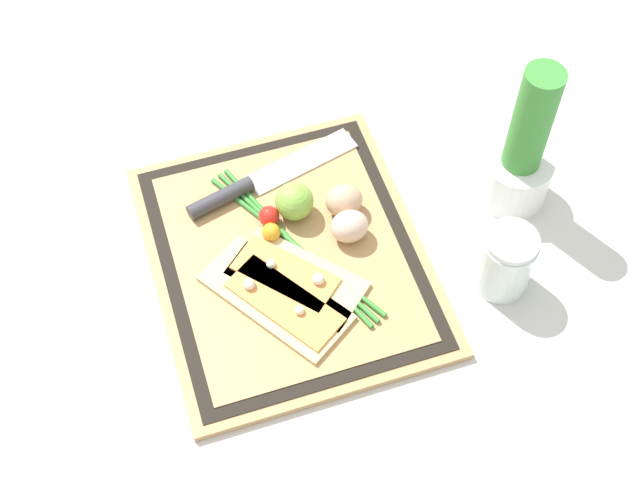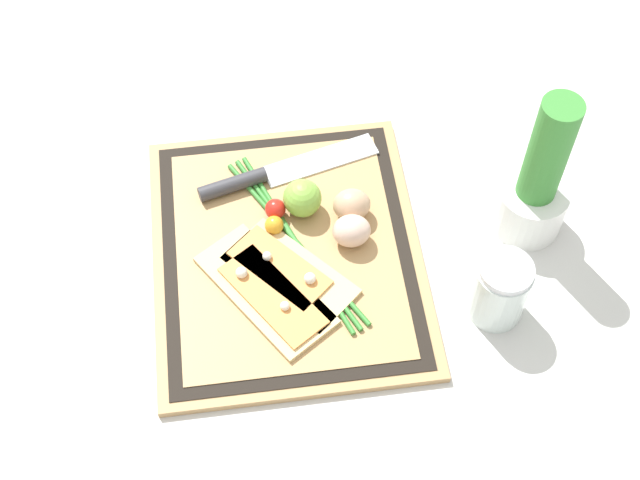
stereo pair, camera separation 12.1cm
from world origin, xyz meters
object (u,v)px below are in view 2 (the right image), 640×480
Objects in this scene: cherry_tomato_red at (275,209)px; sauce_jar at (499,292)px; cherry_tomato_yellow at (274,225)px; pizza_slice_near at (267,291)px; lime at (302,198)px; egg_pink at (352,231)px; herb_pot at (537,187)px; knife at (259,177)px; egg_brown at (352,205)px; pizza_slice_far at (286,273)px.

cherry_tomato_red is 0.28× the size of sauce_jar.
cherry_tomato_yellow is at bearing -119.12° from sauce_jar.
pizza_slice_near is 0.13m from cherry_tomato_red.
pizza_slice_near is 0.15m from lime.
egg_pink is at bearing 60.67° from cherry_tomato_red.
egg_pink is 0.11m from cherry_tomato_yellow.
herb_pot is at bearing 91.52° from egg_pink.
herb_pot reaches higher than lime.
sauce_jar is (0.18, 0.27, 0.02)m from cherry_tomato_red.
egg_pink reaches higher than knife.
egg_brown reaches higher than pizza_slice_near.
pizza_slice_near is 0.04m from pizza_slice_far.
sauce_jar is (0.15, 0.28, 0.02)m from cherry_tomato_yellow.
egg_pink is (-0.07, 0.12, 0.02)m from pizza_slice_near.
knife is 0.09m from cherry_tomato_yellow.
herb_pot is (0.05, 0.31, 0.04)m from lime.
lime is 0.22× the size of herb_pot.
pizza_slice_near is at bearing -49.44° from pizza_slice_far.
lime is at bearing 161.42° from pizza_slice_far.
pizza_slice_far is (-0.02, 0.03, 0.00)m from pizza_slice_near.
sauce_jar is at bearing 73.55° from pizza_slice_far.
egg_brown is (0.08, 0.12, 0.01)m from knife.
egg_brown and egg_pink have the same top height.
cherry_tomato_yellow is at bearing -9.64° from cherry_tomato_red.
cherry_tomato_yellow is at bearing 7.80° from knife.
egg_brown is at bearing -135.14° from sauce_jar.
knife is 0.39m from herb_pot.
herb_pot is at bearing 81.46° from egg_brown.
sauce_jar reaches higher than lime.
cherry_tomato_yellow is (0.09, 0.01, 0.01)m from knife.
pizza_slice_far is 0.28m from sauce_jar.
sauce_jar is (0.12, 0.17, 0.01)m from egg_pink.
herb_pot is (0.02, 0.35, 0.06)m from cherry_tomato_yellow.
pizza_slice_near is at bearing -78.56° from herb_pot.
egg_pink is at bearing 119.17° from pizza_slice_near.
cherry_tomato_yellow is at bearing -54.43° from lime.
sauce_jar reaches higher than egg_pink.
cherry_tomato_red reaches higher than pizza_slice_far.
pizza_slice_far is 0.17m from knife.
cherry_tomato_red is (0.00, -0.04, -0.01)m from lime.
egg_pink is 1.79× the size of cherry_tomato_red.
knife is at bearing -121.94° from egg_brown.
egg_pink is at bearing 44.03° from knife.
egg_brown is 0.25m from herb_pot.
cherry_tomato_yellow is at bearing -93.72° from herb_pot.
lime is (0.06, 0.06, 0.02)m from knife.
egg_brown is 0.04m from egg_pink.
pizza_slice_far is 6.53× the size of cherry_tomato_red.
egg_pink reaches higher than pizza_slice_near.
egg_pink is at bearing -8.90° from egg_brown.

